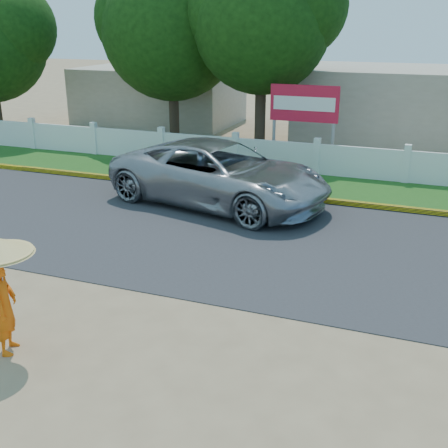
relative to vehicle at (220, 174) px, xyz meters
name	(u,v)px	position (x,y,z in m)	size (l,w,h in m)	color
ground	(184,329)	(1.98, -6.93, -0.91)	(120.00, 120.00, 0.00)	#9E8460
road	(259,240)	(1.98, -2.43, -0.90)	(60.00, 7.00, 0.02)	#38383A
grass_verge	(306,185)	(1.98, 2.82, -0.90)	(60.00, 3.50, 0.03)	#2D601E
curb	(294,198)	(1.98, 1.12, -0.83)	(40.00, 0.18, 0.16)	yellow
fence	(316,159)	(1.98, 4.27, -0.36)	(40.00, 0.10, 1.10)	silver
building_near	(419,107)	(4.98, 11.07, 0.69)	(10.00, 6.00, 3.20)	#B7AD99
building_far	(159,95)	(-8.02, 12.07, 0.49)	(8.00, 5.00, 2.80)	#B7AD99
vehicle	(220,174)	(0.00, 0.00, 0.00)	(3.03, 6.58, 1.83)	#97999E
monk_with_parasol	(1,279)	(-0.42, -8.54, 0.39)	(1.10, 1.10, 2.01)	#EF5F0C
billboard	(304,108)	(1.22, 5.37, 1.23)	(2.50, 0.13, 2.95)	gray
tree_row	(344,31)	(2.16, 7.21, 3.81)	(34.39, 7.63, 8.05)	#473828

